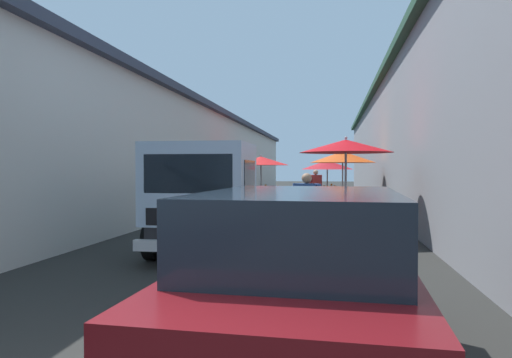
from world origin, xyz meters
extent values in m
plane|color=#282826|center=(13.50, 0.00, 0.00)|extent=(90.00, 90.00, 0.00)
cube|color=beige|center=(15.75, 7.03, 2.07)|extent=(49.50, 7.00, 4.14)
cube|color=#383D4C|center=(15.75, 7.03, 4.26)|extent=(49.80, 7.50, 0.24)
cube|color=gray|center=(15.75, -7.03, 2.55)|extent=(49.50, 7.00, 5.10)
cube|color=#284C38|center=(15.75, -7.03, 5.22)|extent=(49.80, 7.50, 0.24)
cylinder|color=#9E9EA3|center=(16.04, -1.98, 1.16)|extent=(0.06, 0.06, 2.31)
cone|color=#D84C14|center=(16.04, -1.98, 2.09)|extent=(2.55, 2.55, 0.44)
sphere|color=#9E9EA3|center=(16.04, -1.98, 2.35)|extent=(0.07, 0.07, 0.07)
cube|color=olive|center=(16.20, -1.92, 0.37)|extent=(0.92, 0.62, 0.74)
sphere|color=orange|center=(16.32, -1.91, 0.78)|extent=(0.09, 0.09, 0.09)
sphere|color=orange|center=(16.17, -1.77, 0.78)|extent=(0.09, 0.09, 0.09)
sphere|color=orange|center=(16.32, -2.02, 0.84)|extent=(0.09, 0.09, 0.09)
sphere|color=orange|center=(15.91, -2.05, 0.78)|extent=(0.09, 0.09, 0.09)
cylinder|color=#9E9EA3|center=(19.08, -1.36, 1.01)|extent=(0.06, 0.06, 2.02)
cone|color=red|center=(19.08, -1.36, 1.81)|extent=(2.36, 2.36, 0.42)
sphere|color=#9E9EA3|center=(19.08, -1.36, 2.06)|extent=(0.07, 0.07, 0.07)
cube|color=#9E7547|center=(19.13, -1.46, 0.40)|extent=(0.98, 0.75, 0.79)
sphere|color=orange|center=(19.08, -1.22, 0.84)|extent=(0.09, 0.09, 0.09)
sphere|color=orange|center=(19.08, -1.37, 0.84)|extent=(0.09, 0.09, 0.09)
sphere|color=orange|center=(19.37, -1.55, 0.89)|extent=(0.09, 0.09, 0.09)
sphere|color=orange|center=(18.98, -1.22, 0.84)|extent=(0.09, 0.09, 0.09)
sphere|color=orange|center=(19.05, -1.69, 0.84)|extent=(0.09, 0.09, 0.09)
cylinder|color=#9E9EA3|center=(8.76, -1.89, 1.16)|extent=(0.06, 0.06, 2.32)
cone|color=red|center=(8.76, -1.89, 2.17)|extent=(2.20, 2.20, 0.31)
sphere|color=#9E9EA3|center=(8.76, -1.89, 2.36)|extent=(0.07, 0.07, 0.07)
cube|color=brown|center=(8.67, -1.90, 0.39)|extent=(0.75, 0.64, 0.78)
sphere|color=orange|center=(8.78, -1.97, 0.83)|extent=(0.09, 0.09, 0.09)
sphere|color=orange|center=(8.53, -2.07, 0.83)|extent=(0.09, 0.09, 0.09)
sphere|color=orange|center=(8.56, -2.08, 0.88)|extent=(0.09, 0.09, 0.09)
cylinder|color=#9E9EA3|center=(18.10, 1.54, 1.09)|extent=(0.06, 0.06, 2.18)
cone|color=red|center=(18.10, 1.54, 1.98)|extent=(2.48, 2.48, 0.38)
sphere|color=#9E9EA3|center=(18.10, 1.54, 2.22)|extent=(0.07, 0.07, 0.07)
cube|color=brown|center=(18.34, 1.44, 0.39)|extent=(0.94, 0.78, 0.78)
sphere|color=orange|center=(18.45, 1.55, 0.83)|extent=(0.09, 0.09, 0.09)
sphere|color=orange|center=(18.47, 1.39, 0.88)|extent=(0.09, 0.09, 0.09)
sphere|color=orange|center=(18.03, 1.70, 0.83)|extent=(0.09, 0.09, 0.09)
sphere|color=orange|center=(18.10, 1.42, 0.83)|extent=(0.09, 0.09, 0.09)
sphere|color=orange|center=(18.61, 1.67, 0.83)|extent=(0.09, 0.09, 0.09)
sphere|color=orange|center=(18.07, 1.21, 0.83)|extent=(0.09, 0.09, 0.09)
cube|color=#600F14|center=(1.54, -1.33, 0.57)|extent=(3.97, 1.88, 0.64)
cube|color=#19232D|center=(1.39, -1.32, 1.17)|extent=(2.40, 1.61, 0.56)
cube|color=black|center=(3.45, -1.41, 0.35)|extent=(0.17, 1.65, 0.20)
cube|color=silver|center=(3.49, -0.83, 0.63)|extent=(0.07, 0.24, 0.14)
cube|color=silver|center=(3.44, -2.00, 0.63)|extent=(0.07, 0.24, 0.14)
cylinder|color=black|center=(2.90, -0.53, 0.30)|extent=(0.61, 0.23, 0.60)
cylinder|color=black|center=(2.83, -2.25, 0.30)|extent=(0.61, 0.23, 0.60)
cube|color=black|center=(7.14, 0.72, 0.50)|extent=(4.81, 1.49, 0.36)
cube|color=#ADC6E0|center=(5.51, 0.71, 1.38)|extent=(1.54, 1.76, 1.40)
cube|color=#19232D|center=(4.77, 0.71, 1.55)|extent=(0.07, 1.47, 0.63)
cube|color=#19232D|center=(5.51, 0.71, 1.55)|extent=(1.05, 1.78, 0.45)
cube|color=black|center=(4.76, 0.71, 0.86)|extent=(0.07, 1.40, 0.28)
cube|color=silver|center=(4.68, 0.71, 0.40)|extent=(0.13, 1.75, 0.18)
cube|color=gray|center=(7.96, -0.10, 0.93)|extent=(3.16, 0.08, 0.50)
cube|color=gray|center=(7.95, 1.55, 0.93)|extent=(3.16, 0.08, 0.50)
cube|color=gray|center=(9.51, 0.73, 0.93)|extent=(0.07, 1.65, 0.50)
cylinder|color=black|center=(5.51, -0.16, 0.36)|extent=(0.72, 0.22, 0.72)
cylinder|color=black|center=(5.50, 1.59, 0.36)|extent=(0.72, 0.22, 0.72)
cylinder|color=black|center=(8.58, -0.15, 0.36)|extent=(0.72, 0.22, 0.72)
cylinder|color=black|center=(8.58, 1.60, 0.36)|extent=(0.72, 0.22, 0.72)
cylinder|color=#665B4C|center=(17.64, -0.82, 0.39)|extent=(0.14, 0.14, 0.78)
cylinder|color=#665B4C|center=(17.73, -0.95, 0.39)|extent=(0.14, 0.14, 0.78)
cube|color=#B73333|center=(17.68, -0.89, 1.08)|extent=(0.43, 0.49, 0.59)
sphere|color=tan|center=(17.68, -0.89, 1.48)|extent=(0.22, 0.22, 0.22)
cylinder|color=#B73333|center=(17.52, -0.66, 1.11)|extent=(0.08, 0.08, 0.53)
cylinder|color=#B73333|center=(17.85, -1.11, 1.11)|extent=(0.08, 0.08, 0.53)
cylinder|color=#665B4C|center=(7.02, -1.14, 0.38)|extent=(0.14, 0.14, 0.76)
cylinder|color=#665B4C|center=(7.08, -0.99, 0.38)|extent=(0.14, 0.14, 0.76)
cube|color=#33518C|center=(7.05, -1.07, 1.05)|extent=(0.35, 0.49, 0.57)
sphere|color=#A57A5B|center=(7.05, -1.07, 1.44)|extent=(0.21, 0.21, 0.21)
cylinder|color=#33518C|center=(6.95, -1.32, 1.08)|extent=(0.08, 0.08, 0.52)
cylinder|color=#33518C|center=(7.15, -0.81, 1.08)|extent=(0.08, 0.08, 0.52)
camera|label=1|loc=(-2.45, -1.57, 1.64)|focal=32.87mm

